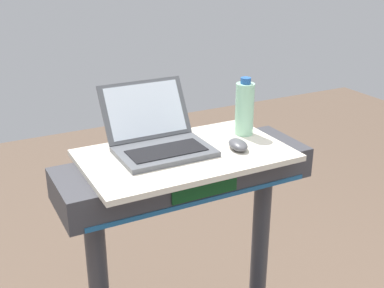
{
  "coord_description": "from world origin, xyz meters",
  "views": [
    {
      "loc": [
        -0.71,
        -0.71,
        1.75
      ],
      "look_at": [
        0.0,
        0.65,
        1.13
      ],
      "focal_mm": 46.56,
      "sensor_mm": 36.0,
      "label": 1
    }
  ],
  "objects": [
    {
      "name": "laptop",
      "position": [
        -0.07,
        0.77,
        1.13
      ],
      "size": [
        0.32,
        0.33,
        0.21
      ],
      "rotation": [
        0.0,
        0.0,
        0.07
      ],
      "color": "#515459",
      "rests_on": "desk_board"
    },
    {
      "name": "computer_mouse",
      "position": [
        0.18,
        0.64,
        1.1
      ],
      "size": [
        0.08,
        0.11,
        0.03
      ],
      "primitive_type": "ellipsoid",
      "rotation": [
        0.0,
        0.0,
        -0.17
      ],
      "color": "#4C4C51",
      "rests_on": "desk_board"
    },
    {
      "name": "desk_board",
      "position": [
        0.0,
        0.7,
        1.07
      ],
      "size": [
        0.71,
        0.43,
        0.02
      ],
      "primitive_type": "cube",
      "color": "beige",
      "rests_on": "treadmill_base"
    },
    {
      "name": "water_bottle",
      "position": [
        0.28,
        0.76,
        1.18
      ],
      "size": [
        0.07,
        0.07,
        0.22
      ],
      "color": "#9EDBB2",
      "rests_on": "desk_board"
    }
  ]
}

